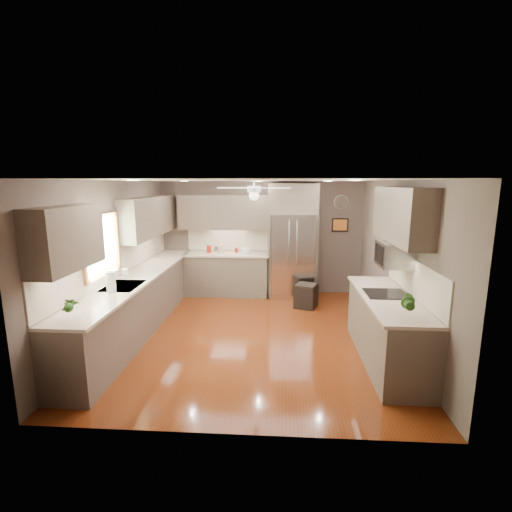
# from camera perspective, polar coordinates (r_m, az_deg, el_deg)

# --- Properties ---
(floor) EXTENTS (5.00, 5.00, 0.00)m
(floor) POSITION_cam_1_polar(r_m,az_deg,el_deg) (6.27, -0.47, -11.91)
(floor) COLOR #4D250A
(floor) RESTS_ON ground
(ceiling) EXTENTS (5.00, 5.00, 0.00)m
(ceiling) POSITION_cam_1_polar(r_m,az_deg,el_deg) (5.77, -0.51, 11.57)
(ceiling) COLOR white
(ceiling) RESTS_ON ground
(wall_back) EXTENTS (4.50, 0.00, 4.50)m
(wall_back) POSITION_cam_1_polar(r_m,az_deg,el_deg) (8.35, 0.74, 2.86)
(wall_back) COLOR brown
(wall_back) RESTS_ON ground
(wall_front) EXTENTS (4.50, 0.00, 4.50)m
(wall_front) POSITION_cam_1_polar(r_m,az_deg,el_deg) (3.50, -3.45, -9.11)
(wall_front) COLOR brown
(wall_front) RESTS_ON ground
(wall_left) EXTENTS (0.00, 5.00, 5.00)m
(wall_left) POSITION_cam_1_polar(r_m,az_deg,el_deg) (6.46, -20.83, -0.36)
(wall_left) COLOR brown
(wall_left) RESTS_ON ground
(wall_right) EXTENTS (0.00, 5.00, 5.00)m
(wall_right) POSITION_cam_1_polar(r_m,az_deg,el_deg) (6.16, 20.87, -0.89)
(wall_right) COLOR brown
(wall_right) RESTS_ON ground
(canister_a) EXTENTS (0.11, 0.11, 0.16)m
(canister_a) POSITION_cam_1_polar(r_m,az_deg,el_deg) (8.25, -7.25, 1.05)
(canister_a) COLOR maroon
(canister_a) RESTS_ON back_run
(canister_b) EXTENTS (0.12, 0.12, 0.15)m
(canister_b) POSITION_cam_1_polar(r_m,az_deg,el_deg) (8.20, -6.17, 0.94)
(canister_b) COLOR silver
(canister_b) RESTS_ON back_run
(canister_c) EXTENTS (0.12, 0.12, 0.18)m
(canister_c) POSITION_cam_1_polar(r_m,az_deg,el_deg) (8.23, -5.34, 1.13)
(canister_c) COLOR #B8AB8A
(canister_c) RESTS_ON back_run
(canister_d) EXTENTS (0.09, 0.09, 0.11)m
(canister_d) POSITION_cam_1_polar(r_m,az_deg,el_deg) (8.19, -3.05, 0.90)
(canister_d) COLOR maroon
(canister_d) RESTS_ON back_run
(soap_bottle) EXTENTS (0.12, 0.12, 0.21)m
(soap_bottle) POSITION_cam_1_polar(r_m,az_deg,el_deg) (6.42, -19.40, -2.21)
(soap_bottle) COLOR white
(soap_bottle) RESTS_ON left_run
(potted_plant_left) EXTENTS (0.20, 0.17, 0.32)m
(potted_plant_left) POSITION_cam_1_polar(r_m,az_deg,el_deg) (4.73, -26.93, -6.78)
(potted_plant_left) COLOR #245017
(potted_plant_left) RESTS_ON left_run
(potted_plant_right) EXTENTS (0.21, 0.18, 0.34)m
(potted_plant_right) POSITION_cam_1_polar(r_m,az_deg,el_deg) (4.65, 22.55, -6.57)
(potted_plant_right) COLOR #245017
(potted_plant_right) RESTS_ON right_run
(bowl) EXTENTS (0.28, 0.28, 0.05)m
(bowl) POSITION_cam_1_polar(r_m,az_deg,el_deg) (8.10, -1.63, 0.56)
(bowl) COLOR #B8AB8A
(bowl) RESTS_ON back_run
(left_run) EXTENTS (0.65, 4.70, 1.45)m
(left_run) POSITION_cam_1_polar(r_m,az_deg,el_deg) (6.66, -17.51, -6.61)
(left_run) COLOR brown
(left_run) RESTS_ON ground
(back_run) EXTENTS (1.85, 0.65, 1.45)m
(back_run) POSITION_cam_1_polar(r_m,az_deg,el_deg) (8.28, -4.40, -2.65)
(back_run) COLOR brown
(back_run) RESTS_ON ground
(uppers) EXTENTS (4.50, 4.70, 0.95)m
(uppers) POSITION_cam_1_polar(r_m,az_deg,el_deg) (6.59, -6.52, 5.99)
(uppers) COLOR brown
(uppers) RESTS_ON wall_left
(window) EXTENTS (0.05, 1.12, 0.92)m
(window) POSITION_cam_1_polar(r_m,az_deg,el_deg) (5.95, -22.73, 1.50)
(window) COLOR #BFF2B2
(window) RESTS_ON wall_left
(sink) EXTENTS (0.50, 0.70, 0.32)m
(sink) POSITION_cam_1_polar(r_m,az_deg,el_deg) (5.96, -19.77, -4.60)
(sink) COLOR silver
(sink) RESTS_ON left_run
(refrigerator) EXTENTS (1.06, 0.75, 2.45)m
(refrigerator) POSITION_cam_1_polar(r_m,az_deg,el_deg) (8.02, 5.62, 2.01)
(refrigerator) COLOR silver
(refrigerator) RESTS_ON ground
(right_run) EXTENTS (0.70, 2.20, 1.45)m
(right_run) POSITION_cam_1_polar(r_m,az_deg,el_deg) (5.55, 19.54, -10.37)
(right_run) COLOR brown
(right_run) RESTS_ON ground
(microwave) EXTENTS (0.43, 0.55, 0.34)m
(microwave) POSITION_cam_1_polar(r_m,az_deg,el_deg) (5.54, 20.47, 0.26)
(microwave) COLOR silver
(microwave) RESTS_ON wall_right
(ceiling_fan) EXTENTS (1.18, 1.18, 0.32)m
(ceiling_fan) POSITION_cam_1_polar(r_m,az_deg,el_deg) (6.07, -0.30, 9.97)
(ceiling_fan) COLOR white
(ceiling_fan) RESTS_ON ceiling
(recessed_lights) EXTENTS (2.84, 3.14, 0.01)m
(recessed_lights) POSITION_cam_1_polar(r_m,az_deg,el_deg) (6.17, -0.62, 11.49)
(recessed_lights) COLOR white
(recessed_lights) RESTS_ON ceiling
(wall_clock) EXTENTS (0.30, 0.03, 0.30)m
(wall_clock) POSITION_cam_1_polar(r_m,az_deg,el_deg) (8.36, 12.94, 8.10)
(wall_clock) COLOR white
(wall_clock) RESTS_ON wall_back
(framed_print) EXTENTS (0.36, 0.03, 0.30)m
(framed_print) POSITION_cam_1_polar(r_m,az_deg,el_deg) (8.39, 12.80, 4.68)
(framed_print) COLOR black
(framed_print) RESTS_ON wall_back
(stool) EXTENTS (0.52, 0.52, 0.48)m
(stool) POSITION_cam_1_polar(r_m,az_deg,el_deg) (7.54, 7.71, -6.06)
(stool) COLOR black
(stool) RESTS_ON ground
(paper_towel) EXTENTS (0.13, 0.13, 0.33)m
(paper_towel) POSITION_cam_1_polar(r_m,az_deg,el_deg) (5.63, -21.42, -3.81)
(paper_towel) COLOR white
(paper_towel) RESTS_ON left_run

